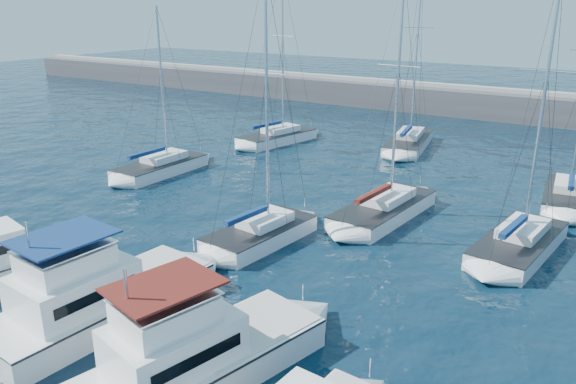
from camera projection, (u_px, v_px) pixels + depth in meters
The scene contains 12 objects.
ground at pixel (190, 298), 25.82m from camera, with size 220.00×220.00×0.00m, color black.
breakwater at pixel (484, 107), 67.02m from camera, with size 160.00×6.00×4.45m.
motor_yacht_port_outer at pixel (1, 263), 27.11m from camera, with size 4.26×7.15×3.20m.
motor_yacht_port_inner at pixel (92, 298), 23.50m from camera, with size 4.47×10.04×4.69m.
motor_yacht_stbd_inner at pixel (192, 356), 19.64m from camera, with size 5.47×9.82×4.69m.
sailboat_mid_a at pixel (161, 167), 44.54m from camera, with size 3.27×7.95×13.04m.
sailboat_mid_c at pixel (261, 233), 31.67m from camera, with size 3.70×7.18×15.05m.
sailboat_mid_d at pixel (384, 209), 35.40m from camera, with size 3.95×8.95×14.96m.
sailboat_mid_e at pixel (519, 243), 30.35m from camera, with size 3.98×8.24×15.48m.
sailboat_back_a at pixel (277, 137), 54.29m from camera, with size 4.71×8.62×16.00m.
sailboat_back_b at pixel (409, 142), 52.38m from camera, with size 4.80×9.72×17.37m.
sailboat_back_c at pixel (569, 196), 37.66m from camera, with size 3.75×7.63×16.12m.
Camera 1 is at (16.09, -16.89, 12.90)m, focal length 35.00 mm.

